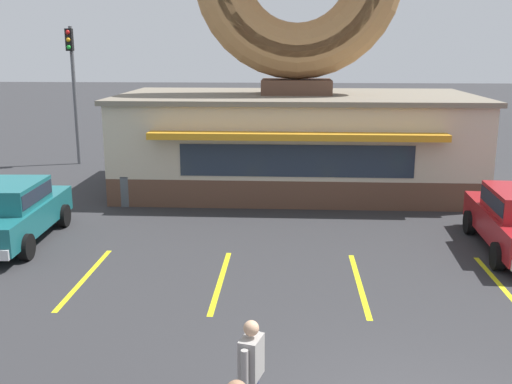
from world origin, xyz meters
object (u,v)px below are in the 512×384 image
at_px(pedestrian_blue_sweater_man, 251,371).
at_px(traffic_light_pole, 73,77).
at_px(trash_bin, 127,190).
at_px(car_teal, 10,210).

distance_m(pedestrian_blue_sweater_man, traffic_light_pole, 20.32).
distance_m(trash_bin, traffic_light_pole, 8.46).
distance_m(pedestrian_blue_sweater_man, trash_bin, 12.35).
bearing_deg(car_teal, pedestrian_blue_sweater_man, -48.05).
bearing_deg(pedestrian_blue_sweater_man, trash_bin, 112.66).
xyz_separation_m(pedestrian_blue_sweater_man, traffic_light_pole, (-8.71, 18.14, 2.86)).
bearing_deg(pedestrian_blue_sweater_man, traffic_light_pole, 115.64).
height_order(car_teal, trash_bin, car_teal).
distance_m(car_teal, pedestrian_blue_sweater_man, 10.04).
bearing_deg(trash_bin, traffic_light_pole, 120.36).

